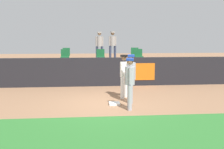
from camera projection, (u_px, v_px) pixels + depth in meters
ground_plane at (110, 104)px, 10.17m from camera, size 60.00×60.00×0.00m
grass_foreground_strip at (119, 131)px, 7.28m from camera, size 18.00×2.80×0.01m
first_base at (114, 104)px, 10.13m from camera, size 0.40×0.40×0.08m
player_fielder_home at (124, 73)px, 11.12m from camera, size 0.54×0.47×1.79m
player_runner_visitor at (131, 75)px, 10.33m from camera, size 0.41×0.51×1.85m
player_coach_visitor at (130, 80)px, 9.37m from camera, size 0.38×0.50×1.80m
field_wall at (104, 72)px, 13.88m from camera, size 18.00×0.26×1.46m
bleacher_platform at (101, 70)px, 16.44m from camera, size 18.00×4.80×0.98m
seat_front_right at (139, 55)px, 15.38m from camera, size 0.46×0.44×0.84m
seat_back_left at (66, 54)px, 16.78m from camera, size 0.45×0.44×0.84m
seat_front_center at (101, 56)px, 15.19m from camera, size 0.45×0.44×0.84m
seat_back_right at (135, 53)px, 17.16m from camera, size 0.48×0.44×0.84m
seat_front_left at (65, 56)px, 15.01m from camera, size 0.46×0.44×0.84m
spectator_hooded at (113, 43)px, 18.02m from camera, size 0.51×0.43×1.86m
spectator_capped at (99, 44)px, 17.45m from camera, size 0.51×0.38×1.84m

